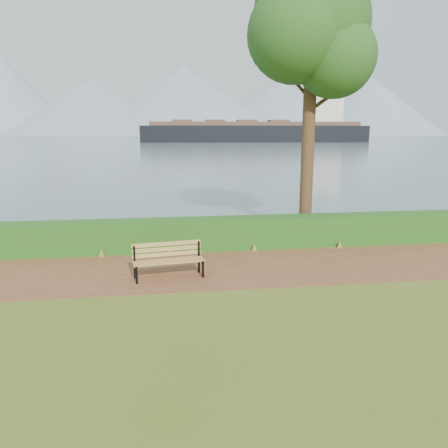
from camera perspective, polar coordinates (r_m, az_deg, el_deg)
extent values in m
plane|color=#515F1B|center=(11.99, -1.54, -6.41)|extent=(140.00, 140.00, 0.00)
cube|color=#5A2D1F|center=(12.27, -1.70, -5.95)|extent=(40.00, 3.40, 0.01)
cube|color=#174714|center=(14.34, -2.74, -1.25)|extent=(32.00, 0.85, 1.00)
cube|color=#405667|center=(271.33, -7.94, 11.12)|extent=(700.00, 510.00, 0.00)
cone|color=gray|center=(444.65, -27.18, 14.78)|extent=(140.00, 140.00, 70.00)
cone|color=gray|center=(411.02, -16.80, 14.36)|extent=(160.00, 160.00, 48.00)
cone|color=gray|center=(417.73, -5.32, 15.72)|extent=(190.00, 190.00, 62.00)
cone|color=gray|center=(426.61, 7.32, 14.79)|extent=(170.00, 170.00, 50.00)
cone|color=gray|center=(467.59, 18.05, 14.55)|extent=(150.00, 150.00, 58.00)
cone|color=gray|center=(441.60, -9.45, 13.65)|extent=(120.00, 120.00, 35.00)
cone|color=gray|center=(462.07, 11.39, 13.82)|extent=(130.00, 130.00, 40.00)
cube|color=black|center=(11.30, -11.35, -6.59)|extent=(0.06, 0.07, 0.46)
cube|color=black|center=(11.66, -11.60, -4.92)|extent=(0.06, 0.07, 0.88)
cube|color=black|center=(11.45, -11.49, -5.29)|extent=(0.13, 0.53, 0.05)
cube|color=black|center=(11.55, -2.78, -5.93)|extent=(0.06, 0.07, 0.46)
cube|color=black|center=(11.91, -3.31, -4.32)|extent=(0.06, 0.07, 0.88)
cube|color=black|center=(11.70, -3.05, -4.67)|extent=(0.13, 0.53, 0.05)
cube|color=olive|center=(11.35, -7.07, -5.12)|extent=(1.84, 0.36, 0.04)
cube|color=olive|center=(11.47, -7.18, -4.93)|extent=(1.84, 0.36, 0.04)
cube|color=olive|center=(11.60, -7.28, -4.75)|extent=(1.84, 0.36, 0.04)
cube|color=olive|center=(11.72, -7.38, -4.58)|extent=(1.84, 0.36, 0.04)
cube|color=olive|center=(11.74, -7.45, -3.92)|extent=(1.83, 0.31, 0.11)
cube|color=olive|center=(11.71, -7.47, -3.24)|extent=(1.83, 0.31, 0.11)
cube|color=olive|center=(11.67, -7.49, -2.56)|extent=(1.83, 0.31, 0.11)
cylinder|color=#3D2219|center=(15.53, 10.99, 12.34)|extent=(0.44, 0.44, 7.86)
sphere|color=#184717|center=(15.90, 11.51, 24.22)|extent=(3.71, 3.71, 3.71)
sphere|color=#184717|center=(16.66, 13.36, 21.28)|extent=(2.84, 2.84, 2.84)
sphere|color=#184717|center=(15.11, 9.30, 23.27)|extent=(3.06, 3.06, 3.06)
sphere|color=#184717|center=(15.36, 14.30, 20.39)|extent=(2.62, 2.62, 2.62)
sphere|color=#184717|center=(16.26, 8.62, 26.02)|extent=(2.40, 2.40, 2.40)
cylinder|color=#3D2219|center=(15.73, 12.88, 15.44)|extent=(1.15, 0.13, 0.86)
cylinder|color=#3D2219|center=(15.58, 9.48, 17.63)|extent=(0.89, 0.41, 0.79)
cube|color=black|center=(157.99, 3.96, 11.25)|extent=(79.56, 17.95, 7.89)
cube|color=brown|center=(157.99, 3.98, 12.92)|extent=(73.17, 16.27, 1.35)
cube|color=silver|center=(163.58, 13.10, 14.75)|extent=(10.77, 9.99, 12.39)
cylinder|color=black|center=(164.13, 13.23, 17.30)|extent=(2.70, 2.70, 3.94)
cube|color=brown|center=(156.56, -5.46, 13.23)|extent=(7.27, 7.90, 0.90)
cube|color=brown|center=(156.71, -1.22, 13.28)|extent=(7.27, 7.90, 0.90)
cube|color=brown|center=(157.66, 2.98, 13.26)|extent=(7.27, 7.90, 0.90)
cube|color=brown|center=(159.41, 7.12, 13.18)|extent=(7.27, 7.90, 0.90)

